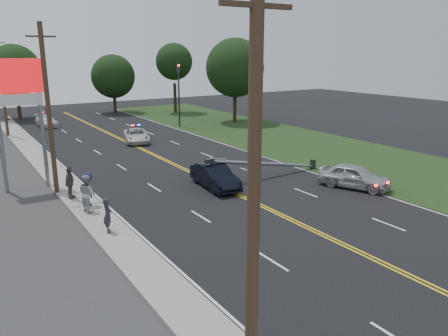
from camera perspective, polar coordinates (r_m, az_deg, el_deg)
ground at (r=22.14m, az=10.63°, el=-7.56°), size 120.00×120.00×0.00m
sidewalk at (r=26.75m, az=-18.38°, el=-3.95°), size 1.80×70.00×0.12m
grass_verge at (r=38.09m, az=15.29°, el=1.73°), size 12.00×80.00×0.01m
centerline_yellow at (r=29.75m, az=-2.58°, el=-1.39°), size 0.36×80.00×0.00m
pylon_sign at (r=29.08m, az=-25.43°, el=8.84°), size 3.20×0.35×8.00m
traffic_signal at (r=50.27m, az=-5.92°, el=10.13°), size 0.28×0.41×7.05m
fallen_streetlight at (r=30.20m, az=6.21°, el=0.57°), size 9.36×0.44×1.91m
utility_pole_near at (r=9.04m, az=3.84°, el=-6.51°), size 1.60×0.28×10.00m
utility_pole_mid at (r=27.41m, az=-21.94°, el=6.98°), size 1.60×0.28×10.00m
utility_pole_far at (r=49.12m, az=-27.03°, el=9.52°), size 1.60×0.28×10.00m
tree_6 at (r=61.82m, az=-25.69°, el=11.40°), size 6.48×6.48×9.33m
tree_7 at (r=63.79m, az=-14.28°, el=11.52°), size 6.00×6.00×8.04m
tree_8 at (r=62.44m, az=-6.54°, el=13.62°), size 5.06×5.06×9.57m
tree_9 at (r=53.43m, az=1.45°, el=12.95°), size 6.98×6.98×10.00m
crashed_sedan at (r=27.65m, az=-1.20°, el=-1.07°), size 1.97×4.64×1.49m
waiting_sedan at (r=28.82m, az=16.66°, el=-1.02°), size 3.39×4.79×1.51m
emergency_a at (r=42.48m, az=-11.38°, el=4.18°), size 3.28×5.05×1.29m
emergency_b at (r=54.56m, az=-22.19°, el=5.72°), size 2.03×4.53×1.29m
bystander_a at (r=21.32m, az=-14.97°, el=-5.93°), size 0.51×0.68×1.69m
bystander_b at (r=24.29m, az=-17.43°, el=-3.14°), size 0.98×1.13×2.00m
bystander_c at (r=25.18m, az=-17.32°, el=-2.63°), size 0.82×1.28×1.89m
bystander_d at (r=26.74m, az=-19.49°, el=-1.83°), size 1.00×1.15×1.86m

